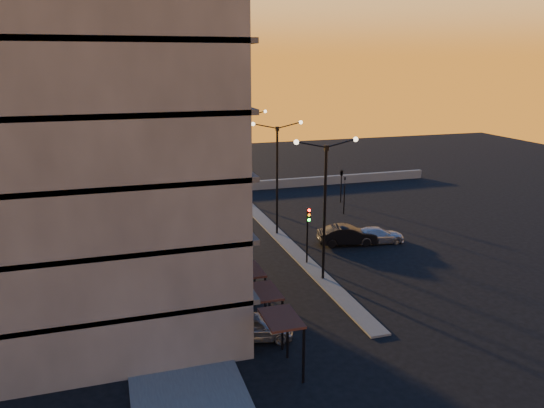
{
  "coord_description": "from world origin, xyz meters",
  "views": [
    {
      "loc": [
        -13.07,
        -30.36,
        14.18
      ],
      "look_at": [
        -1.8,
        5.64,
        3.94
      ],
      "focal_mm": 35.0,
      "sensor_mm": 36.0,
      "label": 1
    }
  ],
  "objects": [
    {
      "name": "signal_east_b",
      "position": [
        9.5,
        18.0,
        3.1
      ],
      "size": [
        0.42,
        1.99,
        3.6
      ],
      "color": "black",
      "rests_on": "ground"
    },
    {
      "name": "traffic_light_main",
      "position": [
        0.0,
        2.87,
        2.89
      ],
      "size": [
        0.28,
        0.44,
        4.25
      ],
      "color": "black",
      "rests_on": "ground"
    },
    {
      "name": "streetlamp_near",
      "position": [
        0.0,
        0.0,
        5.59
      ],
      "size": [
        4.32,
        0.32,
        9.51
      ],
      "color": "black",
      "rests_on": "ground"
    },
    {
      "name": "streetlamp_far",
      "position": [
        0.0,
        20.0,
        5.59
      ],
      "size": [
        4.32,
        0.32,
        9.51
      ],
      "color": "black",
      "rests_on": "ground"
    },
    {
      "name": "car_sedan",
      "position": [
        4.58,
        5.97,
        0.77
      ],
      "size": [
        4.91,
        2.41,
        1.55
      ],
      "primitive_type": "imported",
      "rotation": [
        0.0,
        0.0,
        1.4
      ],
      "color": "black",
      "rests_on": "ground"
    },
    {
      "name": "sidewalk_west",
      "position": [
        -10.5,
        4.0,
        0.06
      ],
      "size": [
        5.0,
        40.0,
        0.12
      ],
      "primitive_type": "cube",
      "color": "#52524F",
      "rests_on": "ground"
    },
    {
      "name": "signal_east_a",
      "position": [
        8.0,
        14.0,
        1.93
      ],
      "size": [
        0.13,
        0.16,
        3.6
      ],
      "color": "black",
      "rests_on": "ground"
    },
    {
      "name": "streetlamp_mid",
      "position": [
        0.0,
        10.0,
        5.59
      ],
      "size": [
        4.32,
        0.32,
        9.51
      ],
      "color": "black",
      "rests_on": "ground"
    },
    {
      "name": "parapet",
      "position": [
        2.0,
        26.0,
        0.5
      ],
      "size": [
        44.0,
        0.5,
        1.0
      ],
      "primitive_type": "cube",
      "color": "slate",
      "rests_on": "ground"
    },
    {
      "name": "building",
      "position": [
        -14.0,
        0.03,
        11.91
      ],
      "size": [
        14.35,
        17.08,
        25.0
      ],
      "color": "#625C56",
      "rests_on": "ground"
    },
    {
      "name": "median",
      "position": [
        0.0,
        10.0,
        0.06
      ],
      "size": [
        1.2,
        36.0,
        0.12
      ],
      "primitive_type": "cube",
      "color": "#52524F",
      "rests_on": "ground"
    },
    {
      "name": "car_hatchback",
      "position": [
        -6.5,
        -6.08,
        0.72
      ],
      "size": [
        4.49,
        2.63,
        1.43
      ],
      "primitive_type": "imported",
      "rotation": [
        0.0,
        0.0,
        1.33
      ],
      "color": "#A5A9AD",
      "rests_on": "ground"
    },
    {
      "name": "car_wagon",
      "position": [
        7.09,
        5.66,
        0.63
      ],
      "size": [
        4.47,
        2.18,
        1.25
      ],
      "primitive_type": "imported",
      "rotation": [
        0.0,
        0.0,
        1.47
      ],
      "color": "#B6B7BE",
      "rests_on": "ground"
    },
    {
      "name": "ground",
      "position": [
        0.0,
        0.0,
        0.0
      ],
      "size": [
        120.0,
        120.0,
        0.0
      ],
      "primitive_type": "plane",
      "color": "black",
      "rests_on": "ground"
    }
  ]
}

